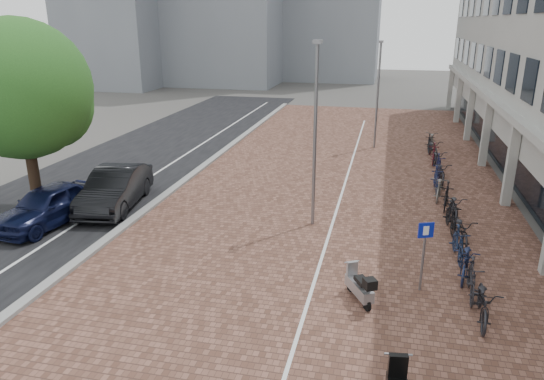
{
  "coord_description": "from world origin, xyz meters",
  "views": [
    {
      "loc": [
        3.92,
        -10.77,
        7.14
      ],
      "look_at": [
        0.0,
        6.0,
        1.3
      ],
      "focal_mm": 33.11,
      "sensor_mm": 36.0,
      "label": 1
    }
  ],
  "objects_px": {
    "car_navy": "(48,205)",
    "car_dark": "(115,188)",
    "scooter_front": "(359,285)",
    "parking_sign": "(424,247)"
  },
  "relations": [
    {
      "from": "car_dark",
      "to": "scooter_front",
      "type": "bearing_deg",
      "value": -36.05
    },
    {
      "from": "scooter_front",
      "to": "parking_sign",
      "type": "height_order",
      "value": "parking_sign"
    },
    {
      "from": "car_navy",
      "to": "parking_sign",
      "type": "distance_m",
      "value": 13.24
    },
    {
      "from": "car_navy",
      "to": "car_dark",
      "type": "xyz_separation_m",
      "value": [
        1.46,
        2.19,
        0.05
      ]
    },
    {
      "from": "scooter_front",
      "to": "parking_sign",
      "type": "xyz_separation_m",
      "value": [
        1.62,
        0.92,
        0.86
      ]
    },
    {
      "from": "car_dark",
      "to": "scooter_front",
      "type": "relative_size",
      "value": 3.42
    },
    {
      "from": "scooter_front",
      "to": "car_navy",
      "type": "bearing_deg",
      "value": 136.74
    },
    {
      "from": "car_dark",
      "to": "parking_sign",
      "type": "bearing_deg",
      "value": -28.82
    },
    {
      "from": "car_dark",
      "to": "scooter_front",
      "type": "distance_m",
      "value": 11.21
    },
    {
      "from": "car_navy",
      "to": "parking_sign",
      "type": "bearing_deg",
      "value": 1.09
    }
  ]
}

